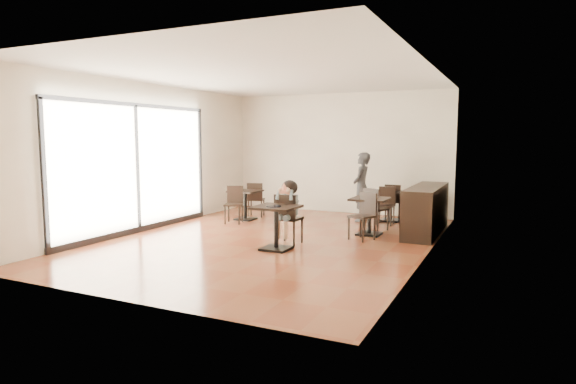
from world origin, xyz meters
The scene contains 23 objects.
floor centered at (0.00, 0.00, 0.00)m, with size 6.00×8.00×0.01m, color brown.
ceiling centered at (0.00, 0.00, 3.20)m, with size 6.00×8.00×0.01m, color silver.
wall_back centered at (0.00, 4.00, 1.60)m, with size 6.00×0.01×3.20m, color white.
wall_front centered at (0.00, -4.00, 1.60)m, with size 6.00×0.01×3.20m, color white.
wall_left centered at (-3.00, 0.00, 1.60)m, with size 0.01×8.00×3.20m, color white.
wall_right centered at (3.00, 0.00, 1.60)m, with size 0.01×8.00×3.20m, color white.
storefront_window centered at (-2.97, -0.50, 1.40)m, with size 0.04×4.50×2.60m, color white.
child_table centered at (0.46, -0.72, 0.40)m, with size 0.76×0.76×0.80m, color black, non-canonical shape.
child_chair centered at (0.46, -0.17, 0.48)m, with size 0.43×0.43×0.96m, color black, non-canonical shape.
child centered at (0.46, -0.17, 0.61)m, with size 0.43×0.61×1.21m, color gray, non-canonical shape.
plate centered at (0.46, -0.82, 0.81)m, with size 0.27×0.27×0.02m, color black.
pizza_slice centered at (0.46, -0.36, 1.05)m, with size 0.28×0.22×0.06m, color #DBB176, non-canonical shape.
adult_patron centered at (0.98, 2.87, 0.83)m, with size 0.61×0.40×1.67m, color #353539.
cafe_table_mid centered at (1.62, 1.30, 0.39)m, with size 0.73×0.73×0.77m, color black, non-canonical shape.
cafe_table_left centered at (-1.66, 1.82, 0.36)m, with size 0.69×0.69×0.73m, color black, non-canonical shape.
cafe_table_back centered at (1.63, 3.17, 0.36)m, with size 0.69×0.69×0.73m, color black, non-canonical shape.
chair_mid_a centered at (1.62, 1.85, 0.47)m, with size 0.42×0.42×0.93m, color black, non-canonical shape.
chair_mid_b centered at (1.62, 0.75, 0.47)m, with size 0.42×0.42×0.93m, color black, non-canonical shape.
chair_left_a centered at (-1.66, 2.37, 0.44)m, with size 0.39×0.39×0.88m, color black, non-canonical shape.
chair_left_b centered at (-1.66, 1.27, 0.44)m, with size 0.39×0.39×0.88m, color black, non-canonical shape.
chair_back_a centered at (1.63, 3.50, 0.44)m, with size 0.39×0.39×0.87m, color black, non-canonical shape.
chair_back_b centered at (1.63, 2.62, 0.44)m, with size 0.39×0.39×0.87m, color black, non-canonical shape.
service_counter centered at (2.65, 2.00, 0.50)m, with size 0.60×2.40×1.00m, color black.
Camera 1 is at (4.29, -8.35, 2.01)m, focal length 30.00 mm.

